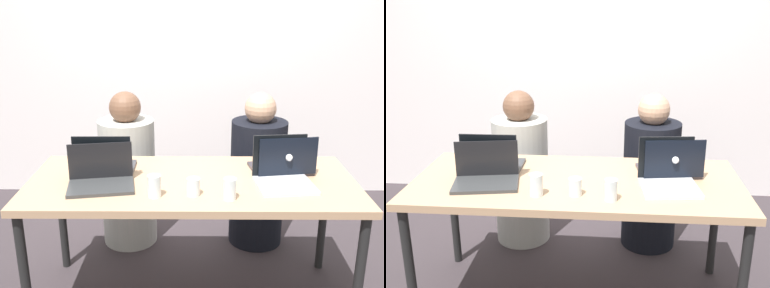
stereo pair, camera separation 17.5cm
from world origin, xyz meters
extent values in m
cube|color=white|center=(0.00, 1.62, 1.21)|extent=(4.61, 0.10, 2.42)
cube|color=tan|center=(0.00, 0.00, 0.74)|extent=(1.77, 0.76, 0.04)
cylinder|color=black|center=(-0.84, -0.33, 0.36)|extent=(0.05, 0.05, 0.72)
cylinder|color=black|center=(0.84, -0.33, 0.36)|extent=(0.05, 0.05, 0.72)
cylinder|color=black|center=(-0.84, 0.33, 0.36)|extent=(0.05, 0.05, 0.72)
cylinder|color=black|center=(0.84, 0.33, 0.36)|extent=(0.05, 0.05, 0.72)
cylinder|color=#B0B1AA|center=(-0.46, 0.69, 0.45)|extent=(0.47, 0.47, 0.90)
sphere|color=brown|center=(-0.46, 0.69, 1.00)|extent=(0.21, 0.21, 0.21)
cylinder|color=black|center=(0.46, 0.69, 0.45)|extent=(0.41, 0.41, 0.90)
sphere|color=tan|center=(0.46, 0.69, 0.99)|extent=(0.21, 0.21, 0.21)
cube|color=#333536|center=(-0.47, -0.12, 0.77)|extent=(0.37, 0.26, 0.02)
cube|color=black|center=(-0.49, -0.01, 0.87)|extent=(0.33, 0.07, 0.19)
sphere|color=white|center=(-0.49, 0.00, 0.87)|extent=(0.03, 0.03, 0.03)
cube|color=#39343B|center=(0.50, 0.15, 0.77)|extent=(0.36, 0.27, 0.02)
cube|color=black|center=(0.52, 0.03, 0.88)|extent=(0.32, 0.06, 0.21)
sphere|color=white|center=(0.52, 0.02, 0.88)|extent=(0.04, 0.04, 0.04)
cube|color=#37393E|center=(-0.49, 0.15, 0.77)|extent=(0.32, 0.24, 0.02)
cube|color=black|center=(-0.49, 0.02, 0.88)|extent=(0.31, 0.01, 0.22)
sphere|color=white|center=(-0.49, 0.01, 0.88)|extent=(0.04, 0.04, 0.04)
cube|color=silver|center=(0.49, -0.09, 0.77)|extent=(0.32, 0.28, 0.02)
cube|color=black|center=(0.47, 0.03, 0.89)|extent=(0.29, 0.04, 0.23)
sphere|color=white|center=(0.47, 0.05, 0.89)|extent=(0.04, 0.04, 0.04)
cylinder|color=silver|center=(-0.18, -0.22, 0.81)|extent=(0.07, 0.07, 0.11)
cylinder|color=silver|center=(-0.18, -0.22, 0.79)|extent=(0.06, 0.06, 0.06)
cylinder|color=silver|center=(0.01, -0.20, 0.80)|extent=(0.07, 0.07, 0.09)
cylinder|color=silver|center=(0.01, -0.20, 0.78)|extent=(0.06, 0.06, 0.05)
cylinder|color=silver|center=(0.19, -0.25, 0.81)|extent=(0.06, 0.06, 0.11)
cylinder|color=silver|center=(0.19, -0.25, 0.79)|extent=(0.05, 0.05, 0.06)
camera|label=1|loc=(0.02, -2.25, 1.70)|focal=42.00mm
camera|label=2|loc=(0.19, -2.25, 1.70)|focal=42.00mm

